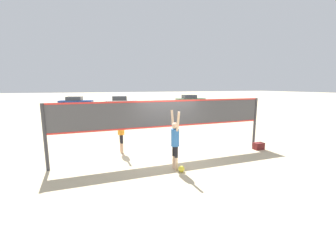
# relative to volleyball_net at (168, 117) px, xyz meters

# --- Properties ---
(ground_plane) EXTENTS (200.00, 200.00, 0.00)m
(ground_plane) POSITION_rel_volleyball_net_xyz_m (0.00, 0.00, -1.64)
(ground_plane) COLOR beige
(volleyball_net) EXTENTS (8.97, 0.12, 2.31)m
(volleyball_net) POSITION_rel_volleyball_net_xyz_m (0.00, 0.00, 0.00)
(volleyball_net) COLOR #38383D
(volleyball_net) RESTS_ON ground_plane
(player_spiker) EXTENTS (0.28, 0.69, 2.06)m
(player_spiker) POSITION_rel_volleyball_net_xyz_m (-0.31, -1.47, -0.56)
(player_spiker) COLOR beige
(player_spiker) RESTS_ON ground_plane
(player_blocker) EXTENTS (0.28, 0.68, 1.98)m
(player_blocker) POSITION_rel_volleyball_net_xyz_m (-1.70, 1.20, -0.60)
(player_blocker) COLOR tan
(player_blocker) RESTS_ON ground_plane
(volleyball) EXTENTS (0.22, 0.22, 0.22)m
(volleyball) POSITION_rel_volleyball_net_xyz_m (-0.20, -1.78, -1.53)
(volleyball) COLOR yellow
(volleyball) RESTS_ON ground_plane
(gear_bag) EXTENTS (0.46, 0.31, 0.31)m
(gear_bag) POSITION_rel_volleyball_net_xyz_m (4.25, -0.54, -1.48)
(gear_bag) COLOR maroon
(gear_bag) RESTS_ON ground_plane
(parked_car_near) EXTENTS (4.79, 2.73, 1.38)m
(parked_car_near) POSITION_rel_volleyball_net_xyz_m (-3.92, 26.45, -1.02)
(parked_car_near) COLOR navy
(parked_car_near) RESTS_ON ground_plane
(parked_car_mid) EXTENTS (4.88, 2.26, 1.42)m
(parked_car_mid) POSITION_rel_volleyball_net_xyz_m (13.88, 25.57, -1.01)
(parked_car_mid) COLOR #4C6B4C
(parked_car_mid) RESTS_ON ground_plane
(parked_car_far) EXTENTS (4.61, 2.33, 1.43)m
(parked_car_far) POSITION_rel_volleyball_net_xyz_m (2.08, 24.28, -1.00)
(parked_car_far) COLOR silver
(parked_car_far) RESTS_ON ground_plane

